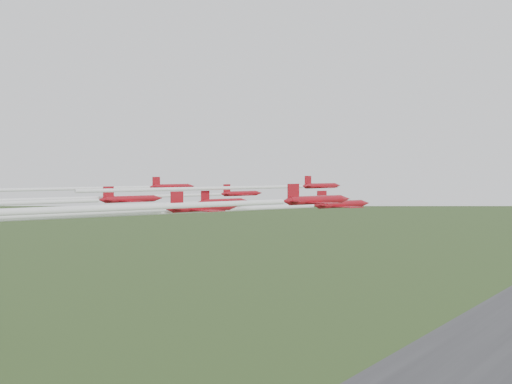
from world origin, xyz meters
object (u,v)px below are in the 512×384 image
Objects in this scene: jet_row3_mid at (167,204)px; jet_row4_left at (81,201)px; jet_row4_right at (70,213)px; jet_row2_right at (258,208)px; jet_row3_left at (128,188)px; jet_row3_right at (261,202)px; jet_lead at (267,187)px; jet_row2_left at (157,196)px.

jet_row4_left is at bearing -128.42° from jet_row3_mid.
jet_row4_left reaches higher than jet_row4_right.
jet_row2_right is 1.31× the size of jet_row3_mid.
jet_row3_left is 42.82m from jet_row4_right.
jet_row3_left reaches higher than jet_row4_right.
jet_row3_right is at bearing -31.89° from jet_row2_right.
jet_row4_left is 26.14m from jet_row4_right.
jet_row3_right is 1.04× the size of jet_row4_left.
jet_row2_left is at bearing -125.67° from jet_lead.
jet_row3_right is at bearing -41.30° from jet_lead.
jet_row4_right is (-14.12, -18.05, -1.02)m from jet_row3_right.
jet_row3_mid is (9.01, -5.98, -0.86)m from jet_row2_left.
jet_row3_mid is 0.69× the size of jet_row4_right.
jet_row3_left is 17.82m from jet_row4_left.
jet_lead reaches higher than jet_row2_right.
jet_lead is 1.19× the size of jet_row3_right.
jet_row3_mid is 25.06m from jet_row3_right.
jet_row2_left reaches higher than jet_row2_right.
jet_row2_left is at bearing 3.27° from jet_row3_left.
jet_lead is 31.39m from jet_row3_right.
jet_row3_left is at bearing -141.38° from jet_lead.
jet_lead reaches higher than jet_row4_right.
jet_row4_right is (4.27, -43.47, -2.14)m from jet_lead.
jet_row2_left is at bearing 134.91° from jet_row4_right.
jet_lead is 0.79× the size of jet_row4_right.
jet_lead is at bearing 55.36° from jet_row2_left.
jet_row2_right reaches higher than jet_row3_mid.
jet_row2_right is 1.37× the size of jet_row3_right.
jet_row4_right is at bearing -54.50° from jet_row3_mid.
jet_row3_left reaches higher than jet_row2_right.
jet_lead is at bearing 140.80° from jet_row2_right.
jet_row3_left is 1.03× the size of jet_row4_left.
jet_row3_mid is (-16.44, -2.87, 0.12)m from jet_row2_right.
jet_row3_left reaches higher than jet_row3_right.
jet_row3_left is at bearing -169.35° from jet_row2_right.
jet_row2_right is at bearing -44.09° from jet_lead.
jet_row2_right is 27.93m from jet_row4_right.
jet_row4_left is (-16.61, -27.74, -1.92)m from jet_lead.
jet_row4_right is at bearing -71.58° from jet_lead.
jet_lead reaches higher than jet_row2_left.
jet_row2_left is 1.47× the size of jet_row4_left.
jet_row4_left is (-10.77, -8.61, 0.53)m from jet_row3_mid.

